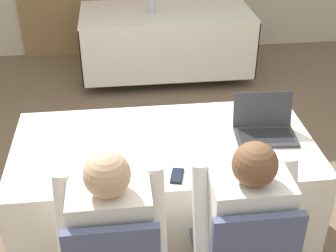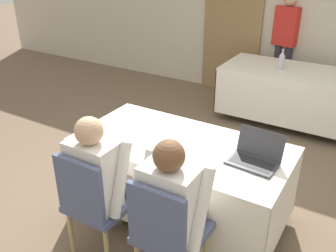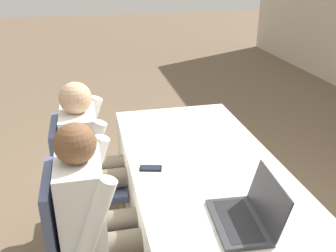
{
  "view_description": "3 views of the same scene",
  "coord_description": "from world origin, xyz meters",
  "px_view_note": "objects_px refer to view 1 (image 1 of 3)",
  "views": [
    {
      "loc": [
        -0.24,
        -2.28,
        2.26
      ],
      "look_at": [
        0.0,
        -0.22,
        0.98
      ],
      "focal_mm": 50.0,
      "sensor_mm": 36.0,
      "label": 1
    },
    {
      "loc": [
        1.29,
        -2.36,
        2.22
      ],
      "look_at": [
        0.0,
        -0.22,
        0.98
      ],
      "focal_mm": 40.0,
      "sensor_mm": 36.0,
      "label": 2
    },
    {
      "loc": [
        1.91,
        -0.65,
        1.86
      ],
      "look_at": [
        0.0,
        -0.22,
        0.98
      ],
      "focal_mm": 40.0,
      "sensor_mm": 36.0,
      "label": 3
    }
  ],
  "objects_px": {
    "cell_phone": "(177,176)",
    "person_checkered_shirt": "(113,233)",
    "water_bottle": "(151,2)",
    "person_white_shirt": "(242,222)",
    "laptop": "(265,128)"
  },
  "relations": [
    {
      "from": "water_bottle",
      "to": "laptop",
      "type": "bearing_deg",
      "value": -78.6
    },
    {
      "from": "laptop",
      "to": "cell_phone",
      "type": "relative_size",
      "value": 2.7
    },
    {
      "from": "person_checkered_shirt",
      "to": "person_white_shirt",
      "type": "distance_m",
      "value": 0.63
    },
    {
      "from": "water_bottle",
      "to": "person_checkered_shirt",
      "type": "bearing_deg",
      "value": -98.39
    },
    {
      "from": "cell_phone",
      "to": "person_white_shirt",
      "type": "bearing_deg",
      "value": -34.65
    },
    {
      "from": "person_white_shirt",
      "to": "water_bottle",
      "type": "bearing_deg",
      "value": -86.65
    },
    {
      "from": "water_bottle",
      "to": "person_white_shirt",
      "type": "bearing_deg",
      "value": -86.65
    },
    {
      "from": "cell_phone",
      "to": "person_checkered_shirt",
      "type": "height_order",
      "value": "person_checkered_shirt"
    },
    {
      "from": "cell_phone",
      "to": "person_checkered_shirt",
      "type": "bearing_deg",
      "value": -122.96
    },
    {
      "from": "water_bottle",
      "to": "person_checkered_shirt",
      "type": "xyz_separation_m",
      "value": [
        -0.45,
        -3.04,
        -0.18
      ]
    },
    {
      "from": "laptop",
      "to": "person_white_shirt",
      "type": "height_order",
      "value": "person_white_shirt"
    },
    {
      "from": "laptop",
      "to": "person_checkered_shirt",
      "type": "distance_m",
      "value": 1.15
    },
    {
      "from": "water_bottle",
      "to": "person_white_shirt",
      "type": "xyz_separation_m",
      "value": [
        0.18,
        -3.04,
        -0.18
      ]
    },
    {
      "from": "water_bottle",
      "to": "cell_phone",
      "type": "bearing_deg",
      "value": -92.1
    },
    {
      "from": "laptop",
      "to": "water_bottle",
      "type": "bearing_deg",
      "value": 105.58
    }
  ]
}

